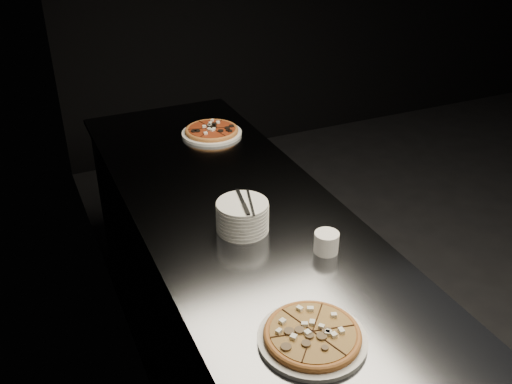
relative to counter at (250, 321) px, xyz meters
name	(u,v)px	position (x,y,z in m)	size (l,w,h in m)	color
wall_left	(132,110)	(-0.37, 0.00, 0.94)	(0.02, 5.00, 2.80)	black
counter	(250,321)	(0.00, 0.00, 0.00)	(0.74, 2.44, 0.92)	#5A5C62
pizza_mushroom	(312,336)	(-0.09, -0.61, 0.48)	(0.31, 0.31, 0.03)	silver
pizza_tomato	(212,131)	(0.15, 0.78, 0.48)	(0.31, 0.31, 0.03)	silver
plate_stack	(242,216)	(-0.04, -0.03, 0.51)	(0.18, 0.18, 0.11)	silver
cutlery	(246,204)	(-0.03, -0.05, 0.57)	(0.09, 0.18, 0.01)	silver
ramekin	(326,242)	(0.16, -0.27, 0.50)	(0.08, 0.08, 0.07)	white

